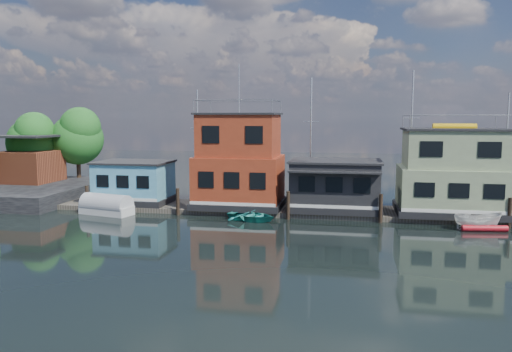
% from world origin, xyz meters
% --- Properties ---
extents(ground, '(160.00, 160.00, 0.00)m').
position_xyz_m(ground, '(0.00, 0.00, 0.00)').
color(ground, black).
rests_on(ground, ground).
extents(dock, '(48.00, 5.00, 0.40)m').
position_xyz_m(dock, '(0.00, 12.00, 0.20)').
color(dock, '#595147').
rests_on(dock, ground).
extents(houseboat_blue, '(6.40, 4.90, 3.66)m').
position_xyz_m(houseboat_blue, '(-18.00, 12.00, 2.21)').
color(houseboat_blue, black).
rests_on(houseboat_blue, dock).
extents(houseboat_red, '(7.40, 5.90, 11.86)m').
position_xyz_m(houseboat_red, '(-8.50, 12.00, 4.10)').
color(houseboat_red, black).
rests_on(houseboat_red, dock).
extents(houseboat_dark, '(7.40, 6.10, 4.06)m').
position_xyz_m(houseboat_dark, '(-0.50, 11.98, 2.42)').
color(houseboat_dark, black).
rests_on(houseboat_dark, dock).
extents(houseboat_green, '(8.40, 5.90, 7.03)m').
position_xyz_m(houseboat_green, '(8.50, 12.00, 3.55)').
color(houseboat_green, black).
rests_on(houseboat_green, dock).
extents(pilings, '(42.28, 0.28, 2.20)m').
position_xyz_m(pilings, '(-0.33, 9.20, 1.10)').
color(pilings, '#2D2116').
rests_on(pilings, ground).
extents(background_masts, '(36.40, 0.16, 12.00)m').
position_xyz_m(background_masts, '(4.76, 18.00, 5.55)').
color(background_masts, silver).
rests_on(background_masts, ground).
extents(shore, '(12.40, 15.72, 8.24)m').
position_xyz_m(shore, '(-30.67, 15.86, 3.60)').
color(shore, black).
rests_on(shore, ground).
extents(dinghy_teal, '(4.55, 3.85, 0.80)m').
position_xyz_m(dinghy_teal, '(-6.68, 8.13, 0.40)').
color(dinghy_teal, teal).
rests_on(dinghy_teal, ground).
extents(tarp_runabout, '(4.73, 2.77, 1.80)m').
position_xyz_m(tarp_runabout, '(-18.86, 8.43, 0.67)').
color(tarp_runabout, silver).
rests_on(tarp_runabout, ground).
extents(motorboat, '(3.42, 1.60, 1.28)m').
position_xyz_m(motorboat, '(9.61, 8.08, 0.64)').
color(motorboat, silver).
rests_on(motorboat, ground).
extents(red_kayak, '(3.12, 0.85, 0.45)m').
position_xyz_m(red_kayak, '(9.99, 7.69, 0.23)').
color(red_kayak, '#B1121E').
rests_on(red_kayak, ground).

